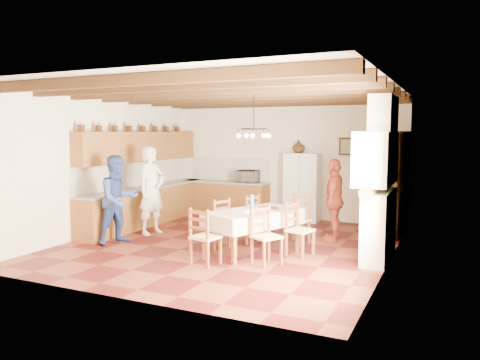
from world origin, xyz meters
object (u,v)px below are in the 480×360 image
Objects in this scene: refrigerator at (304,187)px; chair_right_near at (266,236)px; microwave at (248,176)px; person_woman_blue at (118,199)px; chair_left_far at (246,218)px; dining_table at (254,215)px; chair_left_near at (216,223)px; chair_end_far at (297,219)px; person_man at (152,190)px; chair_end_near at (205,236)px; person_woman_red at (334,200)px; chair_right_far at (300,229)px; hutch at (392,184)px.

refrigerator is 1.75× the size of chair_right_near.
person_woman_blue is at bearing -110.42° from microwave.
person_woman_blue is (-2.24, -1.15, 0.39)m from chair_left_far.
dining_table is 2.07× the size of chair_left_near.
chair_end_far is (0.97, 0.32, 0.00)m from chair_left_far.
person_man reaches higher than refrigerator.
person_woman_red is (1.51, 2.62, 0.35)m from chair_end_near.
chair_right_far is 3.62m from person_woman_blue.
refrigerator is at bearing -84.20° from chair_end_near.
microwave is at bearing 144.45° from chair_end_far.
person_woman_red is at bearing -64.18° from person_man.
dining_table is 2.07× the size of chair_left_far.
person_woman_red reaches higher than chair_left_far.
person_woman_blue reaches higher than chair_end_far.
hutch reaches higher than person_woman_blue.
person_man is at bearing -159.16° from chair_end_far.
chair_right_far is 3.51m from person_man.
chair_end_far is at bearing -70.84° from person_man.
chair_end_far is (-0.34, 0.89, 0.00)m from chair_right_far.
chair_left_far is 0.55× the size of person_woman_blue.
chair_right_far reaches higher than dining_table.
chair_end_near is at bearing -117.79° from hutch.
person_woman_red is at bearing 151.14° from chair_left_near.
chair_end_far is (0.91, 2.08, 0.00)m from chair_end_near.
chair_left_near is (-2.87, -2.52, -0.63)m from hutch.
hutch reaches higher than person_woman_red.
person_woman_blue is (-2.29, 0.61, 0.39)m from chair_end_near.
person_man is at bearing 100.41° from chair_right_near.
chair_left_far is (-2.56, -1.84, -0.63)m from hutch.
person_woman_red is (0.60, 2.17, 0.35)m from chair_right_near.
chair_end_near is 0.51× the size of person_man.
person_man reaches higher than chair_end_far.
chair_end_near is 2.75m from person_man.
chair_right_near is 1.00× the size of chair_right_far.
chair_end_near is 1.00× the size of chair_end_far.
dining_table is 2.07× the size of chair_end_far.
refrigerator is at bearing 91.69° from dining_table.
microwave is (-1.56, 3.25, 0.36)m from dining_table.
person_woman_red is (0.26, 1.43, 0.35)m from chair_right_far.
chair_end_far is at bearing 149.64° from chair_left_near.
chair_left_far is at bearing 66.85° from chair_right_near.
refrigerator is at bearing 39.07° from chair_right_near.
person_woman_red is (3.71, 1.04, -0.11)m from person_man.
chair_end_near is at bearing -101.87° from chair_end_far.
microwave is at bearing -65.35° from chair_end_near.
person_woman_blue reaches higher than person_woman_red.
chair_left_near is 0.75m from chair_left_far.
chair_end_near is at bearing 40.82° from chair_left_near.
chair_right_far is 1.50m from person_woman_red.
chair_left_far is (-0.36, -2.70, -0.36)m from refrigerator.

